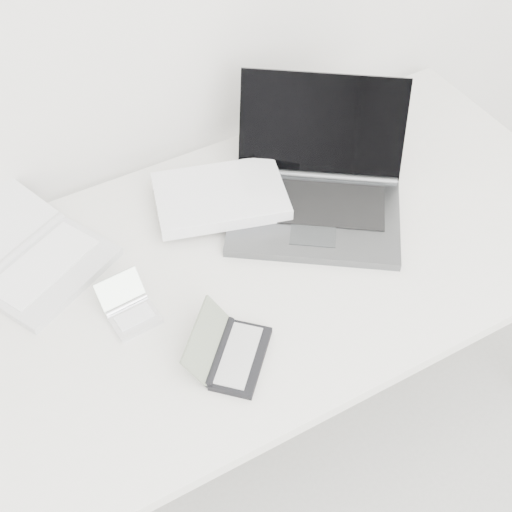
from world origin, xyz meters
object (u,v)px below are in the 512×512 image
netbook_open_white (32,259)px  palmtop_charcoal (231,353)px  desk (259,271)px  laptop_large (282,192)px

netbook_open_white → palmtop_charcoal: size_ratio=2.03×
netbook_open_white → desk: bearing=-53.7°
laptop_large → palmtop_charcoal: (-0.31, -0.32, -0.02)m
netbook_open_white → palmtop_charcoal: 0.51m
desk → laptop_large: size_ratio=2.51×
desk → palmtop_charcoal: (-0.18, -0.21, 0.06)m
desk → palmtop_charcoal: 0.28m
laptop_large → palmtop_charcoal: bearing=-97.9°
palmtop_charcoal → netbook_open_white: bearing=75.5°
desk → laptop_large: laptop_large is taller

